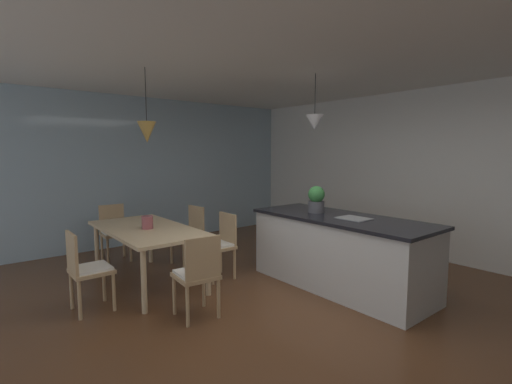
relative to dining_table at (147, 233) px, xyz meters
name	(u,v)px	position (x,y,z in m)	size (l,w,h in m)	color
ground_plane	(295,319)	(1.92, 0.77, -0.69)	(10.00, 8.40, 0.04)	brown
ceiling_slab	(298,39)	(1.92, 0.77, 2.09)	(10.00, 8.40, 0.12)	white
wall_back_kitchen	(445,175)	(1.92, 4.03, 0.68)	(10.00, 0.12, 2.70)	white
window_wall_left_glazing	(140,171)	(-2.14, 0.77, 0.68)	(0.06, 8.40, 2.70)	#9EB7C6
dining_table	(147,233)	(0.00, 0.00, 0.00)	(1.86, 0.94, 0.73)	#D1B284
chair_kitchen_end	(198,273)	(1.30, 0.00, -0.19)	(0.43, 0.43, 0.87)	tan
chair_far_left	(189,233)	(-0.42, 0.84, -0.19)	(0.44, 0.44, 0.87)	tan
chair_far_right	(220,243)	(0.42, 0.84, -0.19)	(0.40, 0.40, 0.87)	tan
chair_window_end	(115,230)	(-1.30, 0.00, -0.19)	(0.41, 0.41, 0.87)	tan
chair_near_right	(86,268)	(0.42, -0.84, -0.19)	(0.40, 0.40, 0.87)	tan
kitchen_island	(340,251)	(1.65, 1.82, -0.21)	(2.32, 0.92, 0.91)	silver
pendant_over_table	(147,132)	(0.16, -0.02, 1.27)	(0.22, 0.22, 0.89)	black
pendant_over_island_main	(315,122)	(1.20, 1.82, 1.42)	(0.23, 0.23, 0.71)	black
potted_plant_on_island	(316,199)	(1.25, 1.82, 0.41)	(0.22, 0.22, 0.35)	#4C4C51
vase_on_dining_table	(147,222)	(0.08, -0.02, 0.15)	(0.14, 0.14, 0.16)	#994C51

